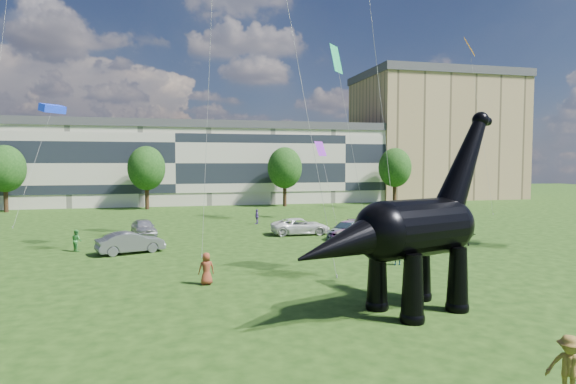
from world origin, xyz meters
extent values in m
plane|color=#16330C|center=(0.00, 0.00, 0.00)|extent=(220.00, 220.00, 0.00)
cube|color=beige|center=(-8.00, 62.00, 6.00)|extent=(78.00, 11.00, 12.00)
cube|color=tan|center=(40.00, 65.00, 11.00)|extent=(28.00, 18.00, 22.00)
cylinder|color=#382314|center=(-30.00, 53.00, 1.60)|extent=(0.56, 0.56, 3.20)
ellipsoid|color=#14380F|center=(-30.00, 53.00, 6.32)|extent=(5.20, 5.20, 6.24)
cylinder|color=#382314|center=(-12.00, 53.00, 1.60)|extent=(0.56, 0.56, 3.20)
ellipsoid|color=#14380F|center=(-12.00, 53.00, 6.32)|extent=(5.20, 5.20, 6.24)
cylinder|color=#382314|center=(8.00, 53.00, 1.60)|extent=(0.56, 0.56, 3.20)
ellipsoid|color=#14380F|center=(8.00, 53.00, 6.32)|extent=(5.20, 5.20, 6.24)
cylinder|color=#382314|center=(26.00, 53.00, 1.60)|extent=(0.56, 0.56, 3.20)
ellipsoid|color=#14380F|center=(26.00, 53.00, 6.32)|extent=(5.20, 5.20, 6.24)
cone|color=black|center=(1.25, 0.31, 1.43)|extent=(1.26, 1.26, 2.86)
sphere|color=black|center=(1.25, 0.31, 0.17)|extent=(1.05, 1.05, 1.05)
cone|color=black|center=(0.55, 2.29, 1.43)|extent=(1.26, 1.26, 2.86)
sphere|color=black|center=(0.55, 2.29, 0.17)|extent=(1.05, 1.05, 1.05)
cone|color=black|center=(3.95, 1.25, 1.43)|extent=(1.26, 1.26, 2.86)
sphere|color=black|center=(3.95, 1.25, 0.17)|extent=(1.05, 1.05, 1.05)
cone|color=black|center=(3.25, 3.24, 1.43)|extent=(1.26, 1.26, 2.86)
sphere|color=black|center=(3.25, 3.24, 0.17)|extent=(1.05, 1.05, 1.05)
cylinder|color=black|center=(2.16, 1.74, 3.72)|extent=(4.63, 3.75, 2.58)
sphere|color=black|center=(0.27, 1.08, 3.72)|extent=(2.58, 2.58, 2.58)
sphere|color=black|center=(4.05, 2.40, 3.72)|extent=(2.48, 2.48, 2.48)
cone|color=black|center=(5.15, 2.79, 6.48)|extent=(3.86, 2.54, 5.05)
sphere|color=black|center=(6.25, 3.17, 8.67)|extent=(0.80, 0.80, 0.80)
cylinder|color=black|center=(6.52, 3.27, 8.62)|extent=(0.77, 0.62, 0.42)
cone|color=black|center=(-1.59, 0.43, 3.40)|extent=(5.42, 3.56, 2.80)
imported|color=#B2B2B7|center=(-10.98, 27.41, 0.76)|extent=(2.77, 4.76, 1.52)
imported|color=slate|center=(-11.42, 18.95, 0.78)|extent=(5.04, 3.18, 1.57)
imported|color=white|center=(2.98, 24.88, 0.75)|extent=(5.48, 2.69, 1.50)
imported|color=#595960|center=(6.41, 22.00, 0.73)|extent=(4.93, 5.07, 1.46)
cube|color=silver|center=(17.56, 24.76, 1.09)|extent=(3.51, 3.51, 0.12)
cone|color=silver|center=(17.56, 24.76, 1.88)|extent=(4.45, 4.45, 1.49)
cylinder|color=#999999|center=(16.48, 23.12, 0.55)|extent=(0.06, 0.06, 1.09)
cylinder|color=#999999|center=(19.20, 23.68, 0.55)|extent=(0.06, 0.06, 1.09)
cylinder|color=#999999|center=(15.92, 25.84, 0.55)|extent=(0.06, 0.06, 1.09)
cylinder|color=#999999|center=(18.64, 26.40, 0.55)|extent=(0.06, 0.06, 1.09)
cube|color=silver|center=(21.82, 32.81, 1.08)|extent=(3.77, 3.77, 0.12)
cone|color=silver|center=(21.82, 32.81, 1.86)|extent=(4.77, 4.77, 1.47)
cylinder|color=#999999|center=(20.06, 31.99, 0.54)|extent=(0.06, 0.06, 1.08)
cylinder|color=#999999|center=(22.64, 31.06, 0.54)|extent=(0.06, 0.06, 1.08)
cylinder|color=#999999|center=(21.00, 34.57, 0.54)|extent=(0.06, 0.06, 1.08)
cylinder|color=#999999|center=(23.58, 33.64, 0.54)|extent=(0.06, 0.06, 1.08)
imported|color=olive|center=(2.37, -6.62, 0.91)|extent=(1.33, 1.27, 1.82)
imported|color=#398F3C|center=(-15.39, 20.66, 0.81)|extent=(0.96, 1.00, 1.63)
imported|color=black|center=(14.33, 16.18, 0.82)|extent=(1.58, 1.06, 1.63)
imported|color=navy|center=(5.67, 10.69, 0.83)|extent=(0.62, 0.42, 1.66)
imported|color=brown|center=(-6.64, 8.49, 0.88)|extent=(0.93, 0.67, 1.76)
imported|color=#4D367B|center=(0.35, 33.17, 0.80)|extent=(0.71, 1.02, 1.61)
imported|color=olive|center=(5.23, 15.50, 0.93)|extent=(1.37, 1.06, 1.86)
imported|color=teal|center=(25.53, 37.47, 0.84)|extent=(0.69, 0.74, 1.69)
plane|color=orange|center=(30.79, 40.88, 22.18)|extent=(2.82, 3.10, 2.48)
cube|color=#1635EB|center=(-21.77, 43.10, 12.81)|extent=(2.86, 2.94, 1.11)
plane|color=#6E17A2|center=(8.40, 36.17, 8.21)|extent=(2.00, 1.57, 1.71)
plane|color=#18A159|center=(9.25, 33.24, 17.94)|extent=(2.57, 2.77, 3.04)
camera|label=1|loc=(-8.29, -17.51, 6.62)|focal=30.00mm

